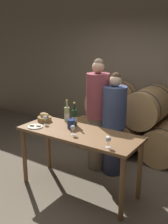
{
  "coord_description": "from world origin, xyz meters",
  "views": [
    {
      "loc": [
        1.9,
        -2.74,
        2.15
      ],
      "look_at": [
        0.0,
        0.13,
        1.14
      ],
      "focal_mm": 42.0,
      "sensor_mm": 36.0,
      "label": 1
    }
  ],
  "objects_px": {
    "person_right": "(114,125)",
    "cheese_plate": "(35,126)",
    "tasting_table": "(79,140)",
    "blue_crock": "(71,124)",
    "wine_bottle_red": "(74,118)",
    "bread_basket": "(44,118)",
    "person_left": "(97,115)",
    "wine_glass_left": "(73,128)",
    "wine_glass_far_left": "(45,118)",
    "wine_bottle_white": "(67,114)",
    "wine_glass_center": "(108,140)"
  },
  "relations": [
    {
      "from": "tasting_table",
      "to": "wine_bottle_white",
      "type": "height_order",
      "value": "wine_bottle_white"
    },
    {
      "from": "person_left",
      "to": "person_right",
      "type": "xyz_separation_m",
      "value": [
        0.3,
        -0.0,
        -0.1
      ]
    },
    {
      "from": "person_right",
      "to": "tasting_table",
      "type": "bearing_deg",
      "value": -103.91
    },
    {
      "from": "wine_bottle_white",
      "to": "person_left",
      "type": "bearing_deg",
      "value": 56.64
    },
    {
      "from": "tasting_table",
      "to": "cheese_plate",
      "type": "xyz_separation_m",
      "value": [
        -0.63,
        -0.18,
        0.13
      ]
    },
    {
      "from": "wine_bottle_red",
      "to": "bread_basket",
      "type": "xyz_separation_m",
      "value": [
        -0.49,
        -0.09,
        -0.07
      ]
    },
    {
      "from": "wine_bottle_red",
      "to": "wine_bottle_white",
      "type": "bearing_deg",
      "value": 156.66
    },
    {
      "from": "tasting_table",
      "to": "bread_basket",
      "type": "bearing_deg",
      "value": 172.0
    },
    {
      "from": "person_left",
      "to": "blue_crock",
      "type": "relative_size",
      "value": 14.18
    },
    {
      "from": "person_right",
      "to": "person_left",
      "type": "bearing_deg",
      "value": 179.99
    },
    {
      "from": "person_left",
      "to": "wine_bottle_red",
      "type": "relative_size",
      "value": 5.24
    },
    {
      "from": "wine_glass_left",
      "to": "wine_bottle_red",
      "type": "bearing_deg",
      "value": 122.39
    },
    {
      "from": "bread_basket",
      "to": "wine_bottle_red",
      "type": "bearing_deg",
      "value": 10.62
    },
    {
      "from": "person_right",
      "to": "bread_basket",
      "type": "relative_size",
      "value": 7.68
    },
    {
      "from": "tasting_table",
      "to": "wine_bottle_white",
      "type": "bearing_deg",
      "value": 145.65
    },
    {
      "from": "tasting_table",
      "to": "person_right",
      "type": "bearing_deg",
      "value": 76.09
    },
    {
      "from": "tasting_table",
      "to": "bread_basket",
      "type": "xyz_separation_m",
      "value": [
        -0.7,
        0.1,
        0.18
      ]
    },
    {
      "from": "person_right",
      "to": "wine_glass_far_left",
      "type": "distance_m",
      "value": 1.06
    },
    {
      "from": "tasting_table",
      "to": "person_right",
      "type": "height_order",
      "value": "person_right"
    },
    {
      "from": "tasting_table",
      "to": "wine_glass_left",
      "type": "distance_m",
      "value": 0.26
    },
    {
      "from": "wine_glass_far_left",
      "to": "wine_glass_left",
      "type": "distance_m",
      "value": 0.6
    },
    {
      "from": "wine_bottle_white",
      "to": "wine_bottle_red",
      "type": "bearing_deg",
      "value": -23.34
    },
    {
      "from": "blue_crock",
      "to": "wine_glass_center",
      "type": "xyz_separation_m",
      "value": [
        0.75,
        -0.29,
        0.03
      ]
    },
    {
      "from": "bread_basket",
      "to": "wine_glass_left",
      "type": "xyz_separation_m",
      "value": [
        0.7,
        -0.23,
        0.05
      ]
    },
    {
      "from": "blue_crock",
      "to": "wine_bottle_red",
      "type": "bearing_deg",
      "value": 105.76
    },
    {
      "from": "person_right",
      "to": "wine_glass_left",
      "type": "bearing_deg",
      "value": -101.86
    },
    {
      "from": "person_left",
      "to": "wine_glass_far_left",
      "type": "xyz_separation_m",
      "value": [
        -0.47,
        -0.72,
        0.06
      ]
    },
    {
      "from": "wine_glass_left",
      "to": "wine_glass_far_left",
      "type": "bearing_deg",
      "value": 168.28
    },
    {
      "from": "person_left",
      "to": "wine_bottle_white",
      "type": "height_order",
      "value": "person_left"
    },
    {
      "from": "person_left",
      "to": "wine_glass_left",
      "type": "xyz_separation_m",
      "value": [
        0.12,
        -0.84,
        0.06
      ]
    },
    {
      "from": "person_right",
      "to": "wine_glass_left",
      "type": "height_order",
      "value": "person_right"
    },
    {
      "from": "person_right",
      "to": "wine_bottle_white",
      "type": "bearing_deg",
      "value": -143.49
    },
    {
      "from": "person_left",
      "to": "blue_crock",
      "type": "height_order",
      "value": "person_left"
    },
    {
      "from": "person_left",
      "to": "bread_basket",
      "type": "distance_m",
      "value": 0.84
    },
    {
      "from": "bread_basket",
      "to": "wine_glass_left",
      "type": "height_order",
      "value": "same"
    },
    {
      "from": "blue_crock",
      "to": "wine_glass_left",
      "type": "relative_size",
      "value": 0.95
    },
    {
      "from": "wine_glass_far_left",
      "to": "wine_glass_left",
      "type": "bearing_deg",
      "value": -11.72
    },
    {
      "from": "wine_bottle_red",
      "to": "person_left",
      "type": "bearing_deg",
      "value": 80.83
    },
    {
      "from": "blue_crock",
      "to": "wine_glass_far_left",
      "type": "xyz_separation_m",
      "value": [
        -0.42,
        -0.07,
        0.03
      ]
    },
    {
      "from": "person_left",
      "to": "wine_bottle_white",
      "type": "distance_m",
      "value": 0.52
    },
    {
      "from": "wine_glass_left",
      "to": "wine_glass_center",
      "type": "xyz_separation_m",
      "value": [
        0.58,
        -0.1,
        0.0
      ]
    },
    {
      "from": "bread_basket",
      "to": "wine_glass_far_left",
      "type": "distance_m",
      "value": 0.16
    },
    {
      "from": "bread_basket",
      "to": "wine_glass_left",
      "type": "bearing_deg",
      "value": -18.23
    },
    {
      "from": "wine_glass_far_left",
      "to": "wine_glass_center",
      "type": "distance_m",
      "value": 1.19
    },
    {
      "from": "tasting_table",
      "to": "wine_bottle_red",
      "type": "xyz_separation_m",
      "value": [
        -0.21,
        0.19,
        0.24
      ]
    },
    {
      "from": "person_right",
      "to": "cheese_plate",
      "type": "distance_m",
      "value": 1.2
    },
    {
      "from": "wine_bottle_white",
      "to": "wine_glass_center",
      "type": "xyz_separation_m",
      "value": [
        0.98,
        -0.51,
        -0.02
      ]
    },
    {
      "from": "tasting_table",
      "to": "bread_basket",
      "type": "distance_m",
      "value": 0.73
    },
    {
      "from": "person_left",
      "to": "cheese_plate",
      "type": "relative_size",
      "value": 8.19
    },
    {
      "from": "tasting_table",
      "to": "blue_crock",
      "type": "distance_m",
      "value": 0.26
    }
  ]
}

